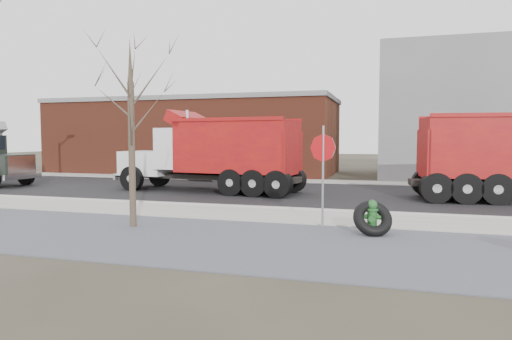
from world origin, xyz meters
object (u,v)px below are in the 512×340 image
(fire_hydrant, at_px, (372,219))
(dump_truck_red_b, at_px, (215,151))
(stop_sign, at_px, (323,159))
(truck_tire, at_px, (373,218))

(fire_hydrant, height_order, dump_truck_red_b, dump_truck_red_b)
(stop_sign, xyz_separation_m, dump_truck_red_b, (-5.94, 7.10, -0.03))
(fire_hydrant, distance_m, truck_tire, 0.14)
(truck_tire, height_order, dump_truck_red_b, dump_truck_red_b)
(stop_sign, distance_m, dump_truck_red_b, 9.26)
(fire_hydrant, height_order, truck_tire, truck_tire)
(truck_tire, relative_size, stop_sign, 0.43)
(truck_tire, relative_size, dump_truck_red_b, 0.14)
(fire_hydrant, xyz_separation_m, stop_sign, (-1.34, 0.45, 1.50))
(stop_sign, bearing_deg, dump_truck_red_b, 117.64)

